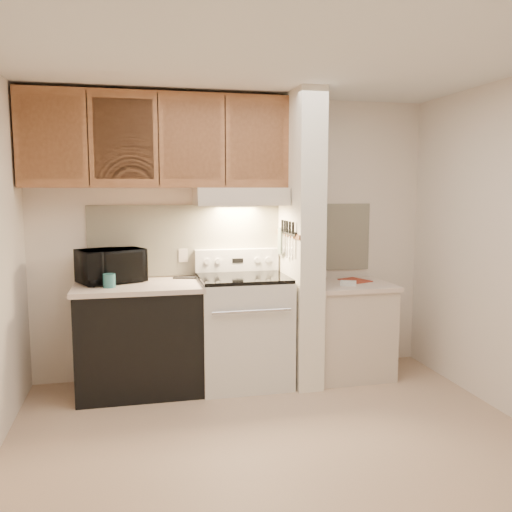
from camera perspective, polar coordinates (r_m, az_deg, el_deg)
name	(u,v)px	position (r m, az deg, el deg)	size (l,w,h in m)	color
floor	(277,442)	(3.85, 2.27, -18.99)	(3.60, 3.60, 0.00)	tan
ceiling	(279,56)	(3.55, 2.49, 20.25)	(3.60, 3.60, 0.00)	white
wall_back	(236,237)	(4.94, -2.17, 1.97)	(3.60, 0.02, 2.50)	silver
backsplash	(236,239)	(4.93, -2.15, 1.78)	(2.60, 0.02, 0.63)	white
range_body	(243,331)	(4.74, -1.35, -7.95)	(0.76, 0.65, 0.92)	silver
oven_window	(251,337)	(4.43, -0.53, -8.49)	(0.50, 0.01, 0.30)	black
oven_handle	(252,311)	(4.34, -0.43, -5.83)	(0.02, 0.02, 0.65)	silver
cooktop	(243,278)	(4.64, -1.37, -2.28)	(0.74, 0.64, 0.03)	black
range_backguard	(237,260)	(4.90, -2.03, -0.42)	(0.76, 0.08, 0.20)	silver
range_display	(238,261)	(4.86, -1.94, -0.49)	(0.10, 0.01, 0.04)	black
range_knob_left_outer	(207,262)	(4.81, -5.21, -0.59)	(0.05, 0.05, 0.02)	silver
range_knob_left_inner	(218,261)	(4.83, -4.03, -0.55)	(0.05, 0.05, 0.02)	silver
range_knob_right_inner	(257,260)	(4.90, 0.14, -0.43)	(0.05, 0.05, 0.02)	silver
range_knob_right_outer	(268,260)	(4.92, 1.27, -0.39)	(0.05, 0.05, 0.02)	silver
dishwasher_front	(140,340)	(4.67, -12.14, -8.66)	(1.00, 0.63, 0.87)	black
left_countertop	(138,287)	(4.57, -12.28, -3.16)	(1.04, 0.67, 0.04)	beige
spoon_rest	(185,278)	(4.78, -7.52, -2.28)	(0.20, 0.06, 0.01)	black
teal_jar	(109,281)	(4.47, -15.19, -2.52)	(0.10, 0.10, 0.11)	#2A666A
outlet	(183,255)	(4.87, -7.67, 0.05)	(0.08, 0.01, 0.12)	beige
microwave	(111,266)	(4.69, -15.04, -1.00)	(0.51, 0.35, 0.28)	black
partition_pillar	(301,240)	(4.72, 4.71, 1.71)	(0.22, 0.70, 2.50)	white
pillar_trim	(288,234)	(4.69, 3.36, 2.29)	(0.01, 0.70, 0.04)	#9B6039
knife_strip	(289,232)	(4.64, 3.46, 2.49)	(0.02, 0.42, 0.04)	black
knife_blade_a	(292,246)	(4.50, 3.84, 1.06)	(0.01, 0.04, 0.16)	silver
knife_handle_a	(293,228)	(4.47, 3.92, 2.95)	(0.02, 0.02, 0.10)	black
knife_blade_b	(290,246)	(4.58, 3.55, 1.04)	(0.01, 0.04, 0.18)	silver
knife_handle_b	(290,227)	(4.55, 3.59, 3.04)	(0.02, 0.02, 0.10)	black
knife_blade_c	(287,246)	(4.66, 3.26, 1.03)	(0.01, 0.04, 0.20)	silver
knife_handle_c	(287,227)	(4.64, 3.29, 3.11)	(0.02, 0.02, 0.10)	black
knife_blade_d	(284,243)	(4.73, 3.00, 1.37)	(0.01, 0.04, 0.16)	silver
knife_handle_d	(285,226)	(4.70, 3.06, 3.17)	(0.02, 0.02, 0.10)	black
knife_blade_e	(283,244)	(4.79, 2.81, 1.32)	(0.01, 0.04, 0.18)	silver
knife_handle_e	(282,225)	(4.78, 2.79, 3.24)	(0.02, 0.02, 0.10)	black
oven_mitt	(281,241)	(4.85, 2.62, 1.58)	(0.03, 0.10, 0.23)	slate
right_cab_base	(348,331)	(5.03, 9.66, -7.82)	(0.70, 0.60, 0.81)	beige
right_countertop	(349,285)	(4.94, 9.77, -3.05)	(0.74, 0.64, 0.04)	beige
red_folder	(355,280)	(5.06, 10.39, -2.53)	(0.19, 0.27, 0.01)	#993221
white_box	(348,283)	(4.82, 9.68, -2.83)	(0.14, 0.09, 0.04)	white
range_hood	(240,196)	(4.70, -1.70, 6.29)	(0.78, 0.44, 0.15)	beige
hood_lip	(245,202)	(4.50, -1.18, 5.68)	(0.78, 0.04, 0.06)	beige
upper_cabinets	(158,141)	(4.68, -10.32, 11.81)	(2.18, 0.33, 0.77)	#9B6039
cab_door_a	(51,137)	(4.56, -20.77, 11.60)	(0.46, 0.01, 0.63)	#9B6039
cab_gap_a	(88,138)	(4.53, -17.29, 11.77)	(0.01, 0.01, 0.73)	black
cab_door_b	(124,139)	(4.52, -13.76, 11.89)	(0.46, 0.01, 0.63)	#9B6039
cab_gap_b	(158,139)	(4.52, -10.23, 11.98)	(0.01, 0.01, 0.73)	black
cab_door_c	(192,140)	(4.54, -6.72, 12.02)	(0.46, 0.01, 0.63)	#9B6039
cab_gap_c	(225,141)	(4.58, -3.25, 12.02)	(0.01, 0.01, 0.73)	black
cab_door_d	(257,141)	(4.63, 0.14, 11.97)	(0.46, 0.01, 0.63)	#9B6039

